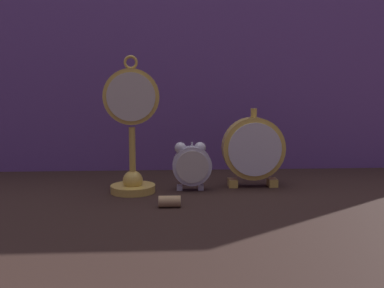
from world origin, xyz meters
name	(u,v)px	position (x,y,z in m)	size (l,w,h in m)	color
ground_plane	(194,199)	(0.00, 0.00, 0.00)	(4.00, 4.00, 0.00)	black
fabric_backdrop_drape	(187,54)	(0.00, 0.33, 0.32)	(1.74, 0.01, 0.63)	#6B478E
pocket_watch_on_stand	(132,137)	(-0.13, 0.07, 0.12)	(0.12, 0.10, 0.29)	gold
alarm_clock_twin_bell	(190,164)	(0.00, 0.08, 0.06)	(0.09, 0.03, 0.11)	silver
mantel_clock_silver	(253,149)	(0.14, 0.11, 0.09)	(0.14, 0.04, 0.18)	gold
wine_cork	(170,201)	(-0.05, -0.05, 0.01)	(0.02, 0.02, 0.04)	tan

